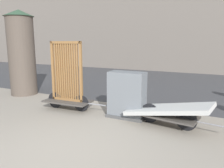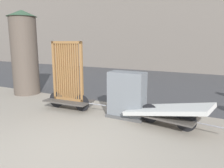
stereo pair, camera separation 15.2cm
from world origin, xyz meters
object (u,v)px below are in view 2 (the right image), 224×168
at_px(utility_cabinet, 127,97).
at_px(advertising_column, 24,52).
at_px(bike_cart_with_bedframe, 68,86).
at_px(bike_cart_with_mattress, 167,111).

distance_m(utility_cabinet, advertising_column, 4.70).
relative_size(bike_cart_with_bedframe, advertising_column, 0.67).
distance_m(bike_cart_with_bedframe, advertising_column, 3.00).
relative_size(utility_cabinet, advertising_column, 0.39).
xyz_separation_m(bike_cart_with_mattress, utility_cabinet, (-1.10, 0.16, 0.19)).
xyz_separation_m(bike_cart_with_bedframe, bike_cart_with_mattress, (2.90, -0.00, -0.33)).
bearing_deg(bike_cart_with_bedframe, advertising_column, 158.76).
bearing_deg(utility_cabinet, advertising_column, 171.28).
xyz_separation_m(bike_cart_with_bedframe, utility_cabinet, (1.80, 0.16, -0.14)).
distance_m(bike_cart_with_bedframe, utility_cabinet, 1.81).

